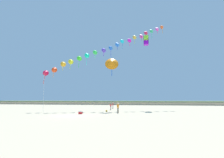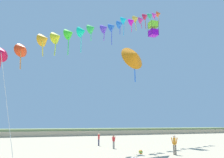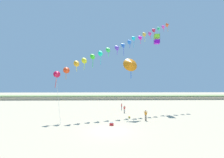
{
  "view_description": "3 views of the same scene",
  "coord_description": "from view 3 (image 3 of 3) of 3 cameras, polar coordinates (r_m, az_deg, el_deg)",
  "views": [
    {
      "loc": [
        9.59,
        -20.39,
        2.32
      ],
      "look_at": [
        3.66,
        12.08,
        6.81
      ],
      "focal_mm": 24.0,
      "sensor_mm": 36.0,
      "label": 1
    },
    {
      "loc": [
        -8.08,
        -12.05,
        2.63
      ],
      "look_at": [
        2.02,
        10.15,
        7.31
      ],
      "focal_mm": 38.0,
      "sensor_mm": 36.0,
      "label": 2
    },
    {
      "loc": [
        -0.29,
        -18.82,
        5.46
      ],
      "look_at": [
        0.72,
        12.98,
        7.07
      ],
      "focal_mm": 24.0,
      "sensor_mm": 36.0,
      "label": 3
    }
  ],
  "objects": [
    {
      "name": "kite_banner_string",
      "position": [
        33.78,
        5.52,
        13.58
      ],
      "size": [
        26.24,
        17.83,
        23.1
      ],
      "color": "red"
    },
    {
      "name": "large_kite_mid_trail",
      "position": [
        28.58,
        7.19,
        5.85
      ],
      "size": [
        3.1,
        2.4,
        4.28
      ],
      "color": "orange"
    },
    {
      "name": "person_near_right",
      "position": [
        31.86,
        4.75,
        -11.2
      ],
      "size": [
        0.52,
        0.2,
        1.48
      ],
      "color": "gray",
      "rests_on": "ground"
    },
    {
      "name": "large_kite_low_lead",
      "position": [
        38.51,
        16.7,
        14.35
      ],
      "size": [
        1.27,
        1.27,
        2.23
      ],
      "color": "#830BBF"
    },
    {
      "name": "beach_ball",
      "position": [
        26.8,
        6.6,
        -14.24
      ],
      "size": [
        0.36,
        0.36,
        0.36
      ],
      "color": "orange",
      "rests_on": "ground"
    },
    {
      "name": "ground_plane",
      "position": [
        19.6,
        -0.95,
        -19.08
      ],
      "size": [
        240.0,
        240.0,
        0.0
      ],
      "primitive_type": "plane",
      "color": "tan"
    },
    {
      "name": "person_near_left",
      "position": [
        25.36,
        12.71,
        -13.01
      ],
      "size": [
        0.53,
        0.41,
        1.69
      ],
      "color": "#726656",
      "rests_on": "ground"
    },
    {
      "name": "person_mid_center",
      "position": [
        35.76,
        3.66,
        -10.23
      ],
      "size": [
        0.21,
        0.54,
        1.54
      ],
      "color": "#282D4C",
      "rests_on": "ground"
    },
    {
      "name": "dune_ridge",
      "position": [
        65.9,
        -1.57,
        -6.95
      ],
      "size": [
        120.0,
        11.4,
        1.6
      ],
      "color": "tan",
      "rests_on": "ground"
    },
    {
      "name": "beach_cooler",
      "position": [
        21.99,
        -0.18,
        -16.71
      ],
      "size": [
        0.58,
        0.41,
        0.46
      ],
      "color": "red",
      "rests_on": "ground"
    }
  ]
}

